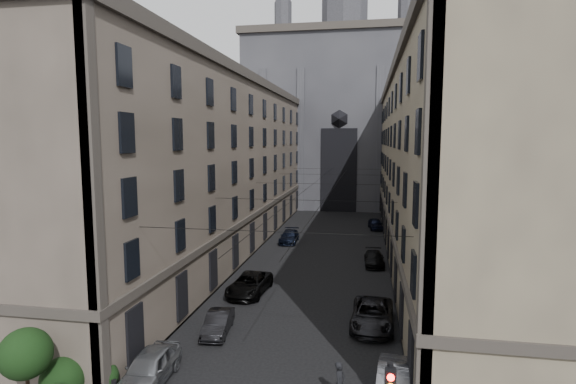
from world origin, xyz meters
The scene contains 16 objects.
sidewalk_left centered at (-10.50, 36.00, 0.07)m, with size 7.00×80.00×0.15m, color #383533.
sidewalk_right centered at (10.50, 36.00, 0.07)m, with size 7.00×80.00×0.15m, color #383533.
building_left centered at (-13.44, 36.00, 9.34)m, with size 13.60×60.60×18.85m.
building_right centered at (13.44, 36.00, 9.34)m, with size 13.60×60.60×18.85m.
gothic_tower centered at (0.00, 74.96, 17.80)m, with size 35.00×23.00×58.00m.
shrub_cluster centered at (-8.72, 5.01, 1.80)m, with size 3.90×4.40×3.90m.
tram_wires centered at (0.00, 35.63, 7.25)m, with size 14.00×60.00×0.43m.
car_left_near centered at (-5.68, 8.00, 0.82)m, with size 1.93×4.80×1.64m, color gray.
car_left_midnear centered at (-4.25, 14.23, 0.66)m, with size 1.41×4.03×1.33m, color black.
car_left_midfar centered at (-4.20, 21.63, 0.78)m, with size 2.59×5.61×1.56m, color black.
car_left_far centered at (-4.20, 39.80, 0.71)m, with size 1.98×4.87×1.41m, color black.
car_right_near centered at (6.20, 9.01, 0.73)m, with size 1.54×4.41×1.45m, color gray.
car_right_midnear centered at (5.27, 16.93, 0.80)m, with size 2.65×5.75×1.60m, color black.
car_right_midfar centered at (5.58, 31.59, 0.65)m, with size 1.83×4.49×1.30m, color black.
car_right_far centered at (5.98, 49.67, 0.73)m, with size 1.71×4.26×1.45m, color black.
pedestrian centered at (3.73, 8.00, 0.98)m, with size 0.72×0.47×1.97m, color black.
Camera 1 is at (4.79, -11.53, 12.05)m, focal length 28.00 mm.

